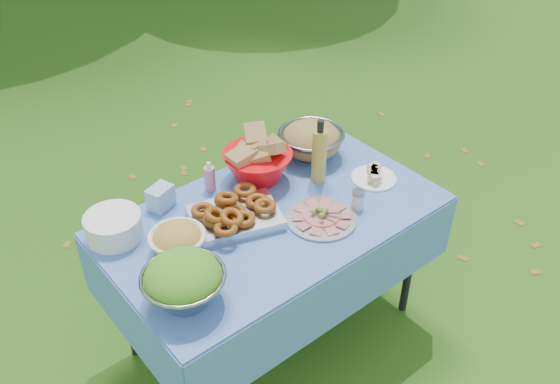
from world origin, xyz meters
The scene contains 14 objects.
ground centered at (0.00, 0.00, 0.00)m, with size 80.00×80.00×0.00m, color #173609.
picnic_table centered at (0.00, 0.00, 0.38)m, with size 1.46×0.86×0.76m, color #80B7F7.
salad_bowl centered at (-0.57, -0.19, 0.86)m, with size 0.31×0.31×0.20m, color gray, non-canonical shape.
pasta_bowl_white centered at (-0.45, 0.05, 0.82)m, with size 0.22×0.22×0.13m, color white, non-canonical shape.
plate_stack centered at (-0.60, 0.30, 0.81)m, with size 0.24×0.24×0.11m, color white.
wipes_box centered at (-0.35, 0.36, 0.81)m, with size 0.11×0.08×0.10m, color #8EC4EA.
sanitizer_bottle centered at (-0.11, 0.33, 0.83)m, with size 0.05×0.05×0.15m, color #D07A9A.
bread_bowl centered at (0.11, 0.26, 0.87)m, with size 0.33×0.33×0.22m, color red, non-canonical shape.
pasta_bowl_steel centered at (0.45, 0.26, 0.85)m, with size 0.32×0.32×0.17m, color gray, non-canonical shape.
fried_tray centered at (-0.16, 0.06, 0.81)m, with size 0.38×0.27×0.09m, color silver.
charcuterie_platter centered at (0.14, -0.16, 0.80)m, with size 0.31×0.31×0.07m, color #A2A4A9.
oil_bottle centered at (0.33, 0.07, 0.92)m, with size 0.07×0.07×0.32m, color gold.
cheese_plate centered at (0.54, -0.09, 0.79)m, with size 0.21×0.21×0.06m, color white.
shaker centered at (0.32, -0.20, 0.81)m, with size 0.06×0.06×0.09m, color silver.
Camera 1 is at (-1.26, -1.59, 2.38)m, focal length 38.00 mm.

